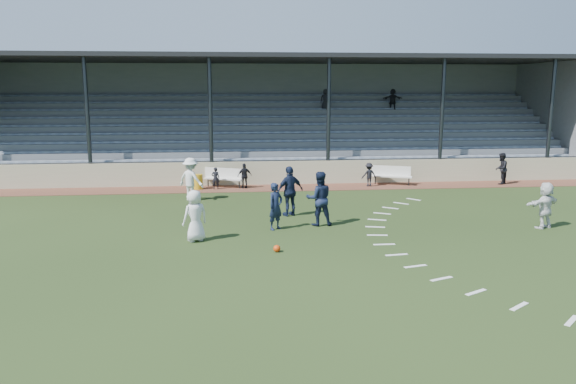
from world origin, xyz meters
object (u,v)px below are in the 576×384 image
object	(u,v)px
bench_left	(223,176)
official	(501,168)
trash_bin	(198,182)
player_navy_lead	(276,206)
player_white_lead	(195,216)
football	(277,249)
bench_right	(391,174)

from	to	relation	value
bench_left	official	xyz separation A→B (m)	(14.23, -0.53, 0.24)
trash_bin	player_navy_lead	world-z (taller)	player_navy_lead
player_navy_lead	official	xyz separation A→B (m)	(12.28, 8.13, -0.01)
player_white_lead	bench_left	bearing A→B (deg)	-122.58
football	player_white_lead	distance (m)	3.05
trash_bin	official	xyz separation A→B (m)	(15.46, -0.06, 0.45)
bench_left	player_white_lead	size ratio (longest dim) A/B	1.18
official	bench_right	bearing A→B (deg)	-53.23
trash_bin	official	distance (m)	15.47
bench_right	bench_left	bearing A→B (deg)	-158.92
bench_right	player_navy_lead	bearing A→B (deg)	-106.12
bench_left	football	world-z (taller)	bench_left
official	football	bearing A→B (deg)	-7.53
trash_bin	football	xyz separation A→B (m)	(3.00, -10.95, -0.27)
player_navy_lead	trash_bin	bearing A→B (deg)	71.36
bench_right	football	world-z (taller)	bench_right
bench_right	official	world-z (taller)	official
bench_right	official	size ratio (longest dim) A/B	1.24
trash_bin	official	size ratio (longest dim) A/B	0.45
trash_bin	bench_right	bearing A→B (deg)	2.27
trash_bin	football	distance (m)	11.36
player_white_lead	player_navy_lead	xyz separation A→B (m)	(2.73, 1.26, -0.01)
football	player_white_lead	xyz separation A→B (m)	(-2.55, 1.51, 0.74)
trash_bin	player_navy_lead	distance (m)	8.80
bench_right	player_navy_lead	size ratio (longest dim) A/B	1.20
football	player_navy_lead	xyz separation A→B (m)	(0.18, 2.76, 0.73)
player_white_lead	player_navy_lead	world-z (taller)	player_white_lead
trash_bin	official	world-z (taller)	official
trash_bin	player_navy_lead	xyz separation A→B (m)	(3.18, -8.19, 0.45)
bench_left	bench_right	bearing A→B (deg)	23.10
bench_right	trash_bin	xyz separation A→B (m)	(-9.82, -0.39, -0.20)
player_white_lead	official	distance (m)	17.70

